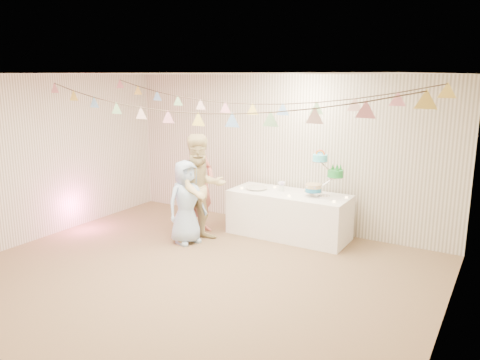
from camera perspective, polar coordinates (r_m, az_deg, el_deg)
The scene contains 24 objects.
floor at distance 6.38m, azimuth -5.34°, elevation -11.31°, with size 6.00×6.00×0.00m, color brown.
ceiling at distance 5.83m, azimuth -5.87°, elevation 12.75°, with size 6.00×6.00×0.00m, color white.
back_wall at distance 8.08m, azimuth 4.98°, elevation 3.48°, with size 6.00×6.00×0.00m, color silver.
front_wall at distance 4.30m, azimuth -25.84°, elevation -6.07°, with size 6.00×6.00×0.00m, color silver.
left_wall at distance 8.09m, azimuth -23.00°, elevation 2.52°, with size 5.00×5.00×0.00m, color silver.
right_wall at distance 4.88m, azimuth 24.19°, elevation -3.76°, with size 5.00×5.00×0.00m, color silver.
table at distance 7.68m, azimuth 5.95°, elevation -4.21°, with size 1.94×0.78×0.73m, color white.
cake_stand at distance 7.34m, azimuth 10.14°, elevation 0.74°, with size 0.62×0.36×0.69m, color silver, non-canonical shape.
cake_bottom at distance 7.39m, azimuth 8.82°, elevation -1.17°, with size 0.31×0.31×0.15m, color teal, non-canonical shape.
cake_middle at distance 7.36m, azimuth 11.71°, elevation 0.81°, with size 0.27×0.27×0.22m, color green, non-canonical shape.
cake_top_tier at distance 7.28m, azimuth 9.70°, elevation 2.93°, with size 0.25×0.25×0.19m, color #50E9FE, non-canonical shape.
platter at distance 7.78m, azimuth 2.02°, elevation -0.91°, with size 0.35×0.35×0.02m, color white.
posy at distance 7.66m, azimuth 5.09°, elevation -0.60°, with size 0.14×0.14×0.16m, color white, non-canonical shape.
person_adult_a at distance 7.72m, azimuth -4.86°, elevation -0.62°, with size 0.59×0.39×1.63m, color #C57267.
person_adult_b at distance 7.33m, azimuth -4.79°, elevation -1.04°, with size 0.83×0.65×1.71m, color tan.
person_child at distance 7.31m, azimuth -6.56°, elevation -2.68°, with size 0.65×0.42×1.32m, color #A0BFE3.
bunting_back at distance 6.75m, azimuth -0.16°, elevation 10.67°, with size 5.60×1.10×0.40m, color pink, non-canonical shape.
bunting_front at distance 5.68m, azimuth -7.03°, elevation 9.89°, with size 5.60×0.90×0.36m, color #72A5E5, non-canonical shape.
tealight_0 at distance 7.81m, azimuth 0.22°, elevation -0.97°, with size 0.04×0.04×0.03m, color #FFD88C.
tealight_1 at distance 7.88m, azimuth 4.26°, elevation -0.88°, with size 0.04×0.04×0.03m, color #FFD88C.
tealight_2 at distance 7.34m, azimuth 6.00°, elevation -1.92°, with size 0.04×0.04×0.03m, color #FFD88C.
tealight_3 at distance 7.64m, azimuth 9.10°, elevation -1.44°, with size 0.04×0.04×0.03m, color #FFD88C.
tealight_4 at distance 7.12m, azimuth 11.40°, elevation -2.58°, with size 0.04×0.04×0.03m, color #FFD88C.
tealight_5 at distance 7.40m, azimuth 12.85°, elevation -2.07°, with size 0.04×0.04×0.03m, color #FFD88C.
Camera 1 is at (3.47, -4.68, 2.59)m, focal length 35.00 mm.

